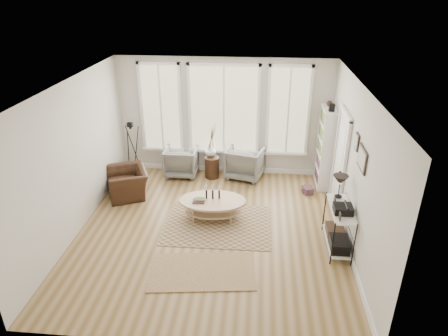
# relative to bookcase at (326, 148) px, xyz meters

# --- Properties ---
(room) EXTENTS (5.50, 5.54, 2.90)m
(room) POSITION_rel_bookcase_xyz_m (-2.42, -2.20, 0.47)
(room) COLOR #997B4F
(room) RESTS_ON ground
(bay_window) EXTENTS (4.14, 0.12, 2.24)m
(bay_window) POSITION_rel_bookcase_xyz_m (-2.44, 0.49, 0.65)
(bay_window) COLOR beige
(bay_window) RESTS_ON ground
(door) EXTENTS (0.09, 1.06, 2.22)m
(door) POSITION_rel_bookcase_xyz_m (0.13, -1.08, 0.17)
(door) COLOR white
(door) RESTS_ON ground
(bookcase) EXTENTS (0.31, 0.85, 2.06)m
(bookcase) POSITION_rel_bookcase_xyz_m (0.00, 0.00, 0.00)
(bookcase) COLOR white
(bookcase) RESTS_ON ground
(low_shelf) EXTENTS (0.38, 1.08, 1.30)m
(low_shelf) POSITION_rel_bookcase_xyz_m (-0.06, -2.52, -0.44)
(low_shelf) COLOR white
(low_shelf) RESTS_ON ground
(wall_art) EXTENTS (0.04, 0.88, 0.44)m
(wall_art) POSITION_rel_bookcase_xyz_m (0.14, -2.49, 0.92)
(wall_art) COLOR black
(wall_art) RESTS_ON ground
(rug_main) EXTENTS (2.15, 1.63, 0.01)m
(rug_main) POSITION_rel_bookcase_xyz_m (-2.33, -2.02, -0.95)
(rug_main) COLOR brown
(rug_main) RESTS_ON ground
(rug_runner) EXTENTS (1.89, 1.20, 0.01)m
(rug_runner) POSITION_rel_bookcase_xyz_m (-2.44, -3.47, -0.94)
(rug_runner) COLOR brown
(rug_runner) RESTS_ON ground
(coffee_table) EXTENTS (1.40, 0.93, 0.63)m
(coffee_table) POSITION_rel_bookcase_xyz_m (-2.47, -1.77, -0.62)
(coffee_table) COLOR tan
(coffee_table) RESTS_ON ground
(armchair_left) EXTENTS (0.80, 0.82, 0.74)m
(armchair_left) POSITION_rel_bookcase_xyz_m (-3.48, 0.20, -0.58)
(armchair_left) COLOR gray
(armchair_left) RESTS_ON ground
(armchair_right) EXTENTS (1.05, 1.06, 0.80)m
(armchair_right) POSITION_rel_bookcase_xyz_m (-1.87, 0.22, -0.56)
(armchair_right) COLOR gray
(armchair_right) RESTS_ON ground
(side_table) EXTENTS (0.36, 0.36, 1.50)m
(side_table) POSITION_rel_bookcase_xyz_m (-2.70, 0.12, -0.23)
(side_table) COLOR #331D11
(side_table) RESTS_ON ground
(vase) EXTENTS (0.28, 0.28, 0.27)m
(vase) POSITION_rel_bookcase_xyz_m (-2.74, 0.22, -0.28)
(vase) COLOR silver
(vase) RESTS_ON side_table
(accent_chair) EXTENTS (1.24, 1.17, 0.63)m
(accent_chair) POSITION_rel_bookcase_xyz_m (-4.51, -0.96, -0.64)
(accent_chair) COLOR #331D11
(accent_chair) RESTS_ON ground
(tripod_camera) EXTENTS (0.49, 0.49, 1.40)m
(tripod_camera) POSITION_rel_bookcase_xyz_m (-4.66, 0.06, -0.31)
(tripod_camera) COLOR black
(tripod_camera) RESTS_ON ground
(book_stack_near) EXTENTS (0.27, 0.30, 0.16)m
(book_stack_near) POSITION_rel_bookcase_xyz_m (-0.39, -0.51, -0.88)
(book_stack_near) COLOR maroon
(book_stack_near) RESTS_ON ground
(book_stack_far) EXTENTS (0.24, 0.28, 0.15)m
(book_stack_far) POSITION_rel_bookcase_xyz_m (-0.39, -0.47, -0.88)
(book_stack_far) COLOR maroon
(book_stack_far) RESTS_ON ground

